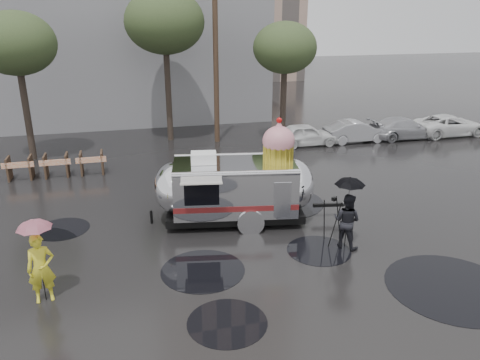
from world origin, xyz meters
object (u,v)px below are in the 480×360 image
object	(u,v)px
person_right	(347,221)
person_left	(41,268)
airstream_trailer	(237,185)
tripod	(333,216)

from	to	relation	value
person_right	person_left	bearing A→B (deg)	53.56
airstream_trailer	person_right	world-z (taller)	airstream_trailer
airstream_trailer	person_right	xyz separation A→B (m)	(2.81, -2.71, -0.43)
airstream_trailer	person_right	bearing A→B (deg)	-34.57
person_left	tripod	world-z (taller)	person_left
airstream_trailer	person_right	distance (m)	3.93
airstream_trailer	tripod	distance (m)	3.46
airstream_trailer	person_left	xyz separation A→B (m)	(-5.88, -3.48, -0.39)
person_left	tripod	distance (m)	8.45
person_left	person_right	world-z (taller)	person_left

